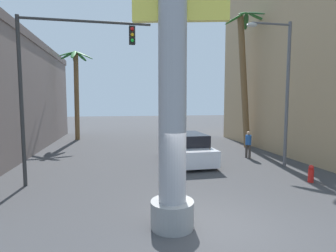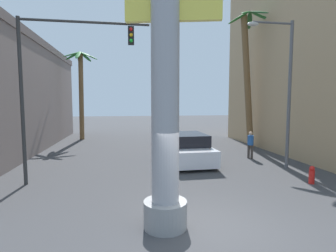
# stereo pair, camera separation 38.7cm
# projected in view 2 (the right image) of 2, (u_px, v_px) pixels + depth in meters

# --- Properties ---
(ground_plane) EXTENTS (91.59, 91.59, 0.00)m
(ground_plane) POSITION_uv_depth(u_px,v_px,m) (158.00, 154.00, 16.60)
(ground_plane) COLOR #424244
(neon_sign_pole) EXTENTS (2.69, 1.13, 10.45)m
(neon_sign_pole) POSITION_uv_depth(u_px,v_px,m) (165.00, 39.00, 6.41)
(neon_sign_pole) COLOR #9E9EA3
(neon_sign_pole) RESTS_ON ground
(street_lamp) EXTENTS (2.36, 0.28, 7.12)m
(street_lamp) POSITION_uv_depth(u_px,v_px,m) (283.00, 80.00, 12.65)
(street_lamp) COLOR #59595E
(street_lamp) RESTS_ON ground
(traffic_light_mast) EXTENTS (5.01, 0.32, 6.46)m
(traffic_light_mast) POSITION_uv_depth(u_px,v_px,m) (60.00, 70.00, 10.19)
(traffic_light_mast) COLOR #333333
(traffic_light_mast) RESTS_ON ground
(car_lead) EXTENTS (2.23, 4.75, 1.56)m
(car_lead) POSITION_uv_depth(u_px,v_px,m) (187.00, 148.00, 14.25)
(car_lead) COLOR black
(car_lead) RESTS_ON ground
(palm_tree_mid_right) EXTENTS (2.85, 2.86, 9.38)m
(palm_tree_mid_right) POSITION_uv_depth(u_px,v_px,m) (248.00, 73.00, 18.16)
(palm_tree_mid_right) COLOR brown
(palm_tree_mid_right) RESTS_ON ground
(palm_tree_far_left) EXTENTS (2.93, 2.95, 7.60)m
(palm_tree_far_left) POSITION_uv_depth(u_px,v_px,m) (81.00, 85.00, 22.56)
(palm_tree_far_left) COLOR brown
(palm_tree_far_left) RESTS_ON ground
(pedestrian_mid_right) EXTENTS (0.48, 0.48, 1.57)m
(pedestrian_mid_right) POSITION_uv_depth(u_px,v_px,m) (250.00, 143.00, 15.10)
(pedestrian_mid_right) COLOR #3F3833
(pedestrian_mid_right) RESTS_ON ground
(fire_hydrant) EXTENTS (0.22, 0.22, 0.72)m
(fire_hydrant) POSITION_uv_depth(u_px,v_px,m) (312.00, 175.00, 10.45)
(fire_hydrant) COLOR red
(fire_hydrant) RESTS_ON ground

